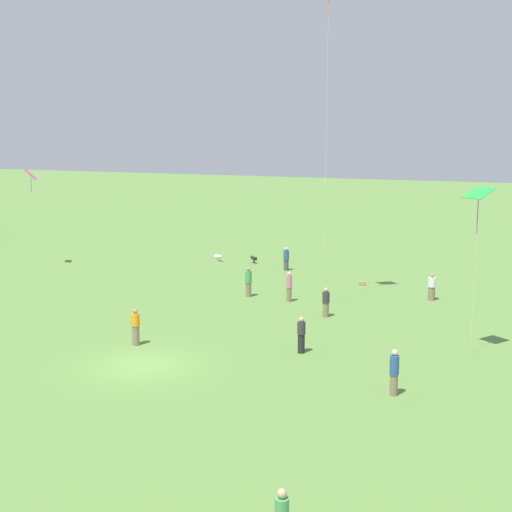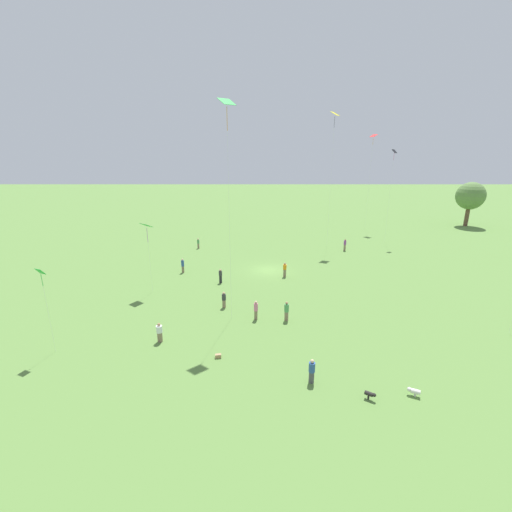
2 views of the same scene
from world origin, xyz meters
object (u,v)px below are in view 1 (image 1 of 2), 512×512
Objects in this scene: person_7 at (248,282)px; dog_1 at (254,258)px; person_2 at (286,259)px; person_9 at (326,302)px; person_4 at (394,372)px; person_6 at (432,287)px; person_0 at (301,335)px; person_8 at (136,327)px; kite_0 at (478,198)px; person_3 at (289,287)px; dog_0 at (219,257)px; picnic_bag_0 at (362,283)px; kite_1 at (31,177)px.

person_7 reaches higher than dog_1.
person_9 is at bearing -54.07° from person_2.
person_4 is 27.98m from dog_1.
person_6 is 10.94m from person_7.
person_0 is 11.39m from person_7.
person_7 is at bearing -124.99° from dog_1.
kite_0 is at bearing -153.82° from person_8.
person_0 is at bearing -19.06° from person_3.
dog_0 reaches higher than picnic_bag_0.
person_4 is 34.16m from kite_1.
picnic_bag_0 is (6.02, -2.75, -0.77)m from person_3.
kite_0 is at bearing -100.22° from dog_1.
person_2 is 0.96× the size of person_8.
person_9 is at bearing 8.06° from person_3.
person_7 is at bearing 89.02° from person_9.
person_6 reaches higher than dog_1.
person_3 reaches higher than person_6.
kite_1 is at bearing -155.10° from person_2.
person_7 is at bearing 60.10° from dog_0.
person_7 is at bearing -78.89° from person_2.
person_0 is at bearing 79.45° from person_4.
kite_0 is (-6.51, -13.87, 6.20)m from person_7.
person_7 is 11.20m from person_8.
dog_0 is (19.03, 13.83, -0.50)m from person_0.
kite_0 is at bearing -130.84° from person_0.
person_3 is 0.25× the size of kite_1.
person_2 is 24.78m from person_4.
person_7 reaches higher than picnic_bag_0.
person_2 is at bearing 102.61° from dog_0.
person_3 is 15.44m from person_4.
kite_1 is at bearing 88.01° from person_4.
person_7 is 2.35× the size of dog_0.
person_8 is at bearing 43.84° from person_0.
person_7 is 0.24× the size of kite_0.
kite_1 reaches higher than picnic_bag_0.
dog_1 is (12.88, 10.04, -0.42)m from person_9.
dog_1 is (1.65, 3.31, -0.46)m from person_2.
person_4 is 11.69m from person_9.
person_3 is 12.55m from dog_1.
person_7 is 11.08m from dog_1.
person_4 is 19.56m from picnic_bag_0.
person_2 is at bearing 54.49° from person_9.
dog_1 is (10.22, 4.23, -0.52)m from person_7.
dog_0 is at bearing 69.26° from person_9.
person_8 is 10.74m from person_9.
kite_0 reaches higher than person_6.
dog_0 is at bearing -138.54° from kite_0.
person_2 is 22.03m from kite_0.
person_7 is (-8.58, -0.92, 0.06)m from person_2.
person_2 is 2.21× the size of dog_0.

